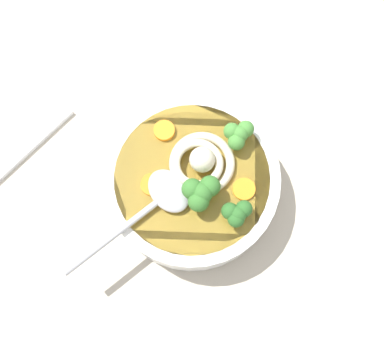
% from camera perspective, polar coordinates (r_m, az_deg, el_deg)
% --- Properties ---
extents(table_slab, '(1.23, 1.23, 0.03)m').
position_cam_1_polar(table_slab, '(0.65, -3.62, -3.12)').
color(table_slab, '#BCB29E').
rests_on(table_slab, ground).
extents(soup_bowl, '(0.22, 0.22, 0.07)m').
position_cam_1_polar(soup_bowl, '(0.60, -0.00, -0.82)').
color(soup_bowl, white).
rests_on(soup_bowl, table_slab).
extents(noodle_pile, '(0.09, 0.09, 0.04)m').
position_cam_1_polar(noodle_pile, '(0.57, 1.11, 1.81)').
color(noodle_pile, beige).
rests_on(noodle_pile, soup_bowl).
extents(soup_spoon, '(0.17, 0.11, 0.02)m').
position_cam_1_polar(soup_spoon, '(0.56, -4.24, -3.04)').
color(soup_spoon, '#B7B7BC').
rests_on(soup_spoon, soup_bowl).
extents(broccoli_floret_right, '(0.04, 0.04, 0.03)m').
position_cam_1_polar(broccoli_floret_right, '(0.57, 5.77, 5.30)').
color(broccoli_floret_right, '#7A9E60').
rests_on(broccoli_floret_right, soup_bowl).
extents(broccoli_floret_center, '(0.04, 0.03, 0.03)m').
position_cam_1_polar(broccoli_floret_center, '(0.54, 5.53, -4.61)').
color(broccoli_floret_center, '#7A9E60').
rests_on(broccoli_floret_center, soup_bowl).
extents(broccoli_floret_rear, '(0.05, 0.04, 0.04)m').
position_cam_1_polar(broccoli_floret_rear, '(0.54, 1.07, -1.99)').
color(broccoli_floret_rear, '#7A9E60').
rests_on(broccoli_floret_rear, soup_bowl).
extents(carrot_slice_near_spoon, '(0.03, 0.03, 0.00)m').
position_cam_1_polar(carrot_slice_near_spoon, '(0.57, 6.44, -1.49)').
color(carrot_slice_near_spoon, orange).
rests_on(carrot_slice_near_spoon, soup_bowl).
extents(carrot_slice_extra_b, '(0.03, 0.03, 0.01)m').
position_cam_1_polar(carrot_slice_extra_b, '(0.59, -3.46, 5.77)').
color(carrot_slice_extra_b, orange).
rests_on(carrot_slice_extra_b, soup_bowl).
extents(carrot_slice_left, '(0.03, 0.03, 0.00)m').
position_cam_1_polar(carrot_slice_left, '(0.57, -5.11, -1.16)').
color(carrot_slice_left, orange).
rests_on(carrot_slice_left, soup_bowl).
extents(folded_napkin, '(0.19, 0.17, 0.01)m').
position_cam_1_polar(folded_napkin, '(0.72, -22.41, 6.18)').
color(folded_napkin, white).
rests_on(folded_napkin, table_slab).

